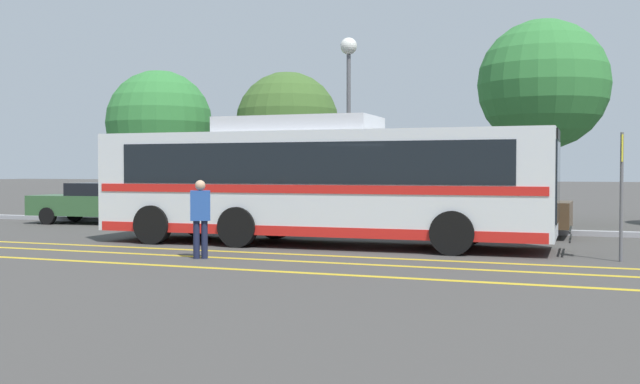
# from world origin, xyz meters

# --- Properties ---
(ground_plane) EXTENTS (220.00, 220.00, 0.00)m
(ground_plane) POSITION_xyz_m (0.00, 0.00, 0.00)
(ground_plane) COLOR #423F3D
(lane_strip_0) EXTENTS (31.47, 0.20, 0.01)m
(lane_strip_0) POSITION_xyz_m (-0.79, -2.16, 0.00)
(lane_strip_0) COLOR gold
(lane_strip_0) RESTS_ON ground_plane
(lane_strip_1) EXTENTS (31.47, 0.20, 0.01)m
(lane_strip_1) POSITION_xyz_m (-0.79, -3.32, 0.00)
(lane_strip_1) COLOR gold
(lane_strip_1) RESTS_ON ground_plane
(lane_strip_2) EXTENTS (31.47, 0.20, 0.01)m
(lane_strip_2) POSITION_xyz_m (-0.79, -4.90, 0.00)
(lane_strip_2) COLOR gold
(lane_strip_2) RESTS_ON ground_plane
(curb_strip) EXTENTS (39.47, 0.36, 0.15)m
(curb_strip) POSITION_xyz_m (-0.79, 5.22, 0.07)
(curb_strip) COLOR #99999E
(curb_strip) RESTS_ON ground_plane
(transit_bus) EXTENTS (11.83, 2.93, 3.25)m
(transit_bus) POSITION_xyz_m (-0.80, 0.04, 1.64)
(transit_bus) COLOR silver
(transit_bus) RESTS_ON ground_plane
(parked_car_0) EXTENTS (4.90, 2.12, 1.45)m
(parked_car_0) POSITION_xyz_m (-10.77, 4.28, 0.74)
(parked_car_0) COLOR #335B33
(parked_car_0) RESTS_ON ground_plane
(parked_car_1) EXTENTS (4.57, 2.18, 1.36)m
(parked_car_1) POSITION_xyz_m (-3.84, 3.87, 0.69)
(parked_car_1) COLOR #335B33
(parked_car_1) RESTS_ON ground_plane
(parked_car_2) EXTENTS (4.30, 2.07, 1.55)m
(parked_car_2) POSITION_xyz_m (3.00, 4.17, 0.77)
(parked_car_2) COLOR #4C3823
(parked_car_2) RESTS_ON ground_plane
(pedestrian_0) EXTENTS (0.47, 0.39, 1.69)m
(pedestrian_0) POSITION_xyz_m (-2.16, -3.61, 0.96)
(pedestrian_0) COLOR #191E38
(pedestrian_0) RESTS_ON ground_plane
(bus_stop_sign) EXTENTS (0.07, 0.40, 2.69)m
(bus_stop_sign) POSITION_xyz_m (6.29, -0.99, 1.69)
(bus_stop_sign) COLOR #59595E
(bus_stop_sign) RESTS_ON ground_plane
(street_lamp) EXTENTS (0.57, 0.57, 6.34)m
(street_lamp) POSITION_xyz_m (-2.08, 6.18, 4.83)
(street_lamp) COLOR #59595E
(street_lamp) RESTS_ON ground_plane
(tree_0) EXTENTS (4.48, 4.48, 7.09)m
(tree_0) POSITION_xyz_m (3.97, 9.24, 4.84)
(tree_0) COLOR #513823
(tree_0) RESTS_ON ground_plane
(tree_1) EXTENTS (4.39, 4.39, 6.05)m
(tree_1) POSITION_xyz_m (-11.41, 9.19, 3.86)
(tree_1) COLOR #513823
(tree_1) RESTS_ON ground_plane
(tree_2) EXTENTS (4.08, 4.08, 5.80)m
(tree_2) POSITION_xyz_m (-5.82, 9.72, 3.75)
(tree_2) COLOR #513823
(tree_2) RESTS_ON ground_plane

